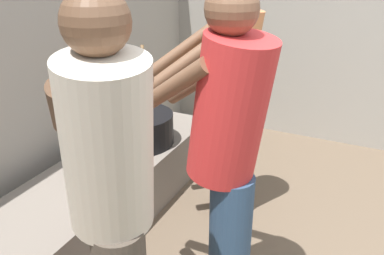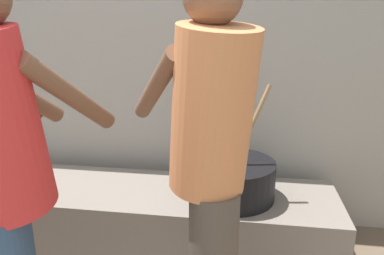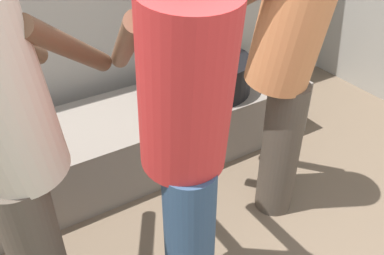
% 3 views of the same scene
% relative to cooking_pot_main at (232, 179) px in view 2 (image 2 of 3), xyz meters
% --- Properties ---
extents(block_enclosure_rear, '(5.33, 0.20, 2.20)m').
position_rel_cooking_pot_main_xyz_m(block_enclosure_rear, '(-0.97, 0.54, 0.60)').
color(block_enclosure_rear, '#9E998E').
rests_on(block_enclosure_rear, ground_plane).
extents(hearth_ledge, '(2.32, 0.60, 0.39)m').
position_rel_cooking_pot_main_xyz_m(hearth_ledge, '(-0.52, 0.02, -0.31)').
color(hearth_ledge, slate).
rests_on(hearth_ledge, ground_plane).
extents(cooking_pot_main, '(0.50, 0.50, 0.67)m').
position_rel_cooking_pot_main_xyz_m(cooking_pot_main, '(0.00, 0.00, 0.00)').
color(cooking_pot_main, black).
rests_on(cooking_pot_main, hearth_ledge).
extents(cook_in_red_shirt, '(0.46, 0.71, 1.58)m').
position_rel_cooking_pot_main_xyz_m(cook_in_red_shirt, '(-0.76, -0.96, 0.40)').
color(cook_in_red_shirt, navy).
rests_on(cook_in_red_shirt, ground_plane).
extents(cook_in_orange_shirt, '(0.63, 0.73, 1.59)m').
position_rel_cooking_pot_main_xyz_m(cook_in_orange_shirt, '(-0.06, -0.69, 0.41)').
color(cook_in_orange_shirt, '#4C4238').
rests_on(cook_in_orange_shirt, ground_plane).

